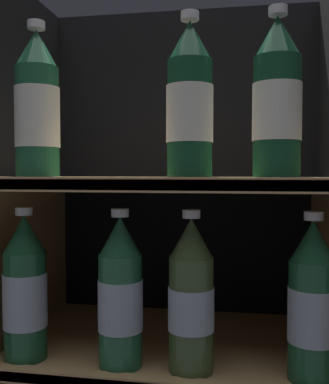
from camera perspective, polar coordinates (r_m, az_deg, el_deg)
fridge_back_wall at (r=1.12m, az=2.33°, el=-1.42°), size 0.68×0.02×0.94m
fridge_side_left at (r=1.02m, az=-17.91°, el=-1.94°), size 0.02×0.44×0.94m
shelf_lower at (r=0.98m, az=0.52°, el=-20.31°), size 0.64×0.40×0.21m
shelf_upper at (r=0.92m, az=0.56°, el=-7.16°), size 0.64×0.40×0.54m
bottle_upper_front_0 at (r=0.85m, az=-15.86°, el=10.12°), size 0.08×0.08×0.28m
bottle_upper_front_1 at (r=0.77m, az=3.22°, el=11.01°), size 0.08×0.08×0.28m
bottle_upper_front_2 at (r=0.77m, az=14.09°, el=10.98°), size 0.08×0.08×0.28m
bottle_lower_front_0 at (r=0.88m, az=-17.29°, el=-11.94°), size 0.08×0.08×0.28m
bottle_lower_front_1 at (r=0.82m, az=-5.62°, el=-12.96°), size 0.08×0.08×0.28m
bottle_lower_front_2 at (r=0.80m, az=3.41°, el=-13.36°), size 0.08×0.08×0.28m
bottle_lower_front_3 at (r=0.80m, az=18.25°, el=-13.46°), size 0.08×0.08×0.28m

